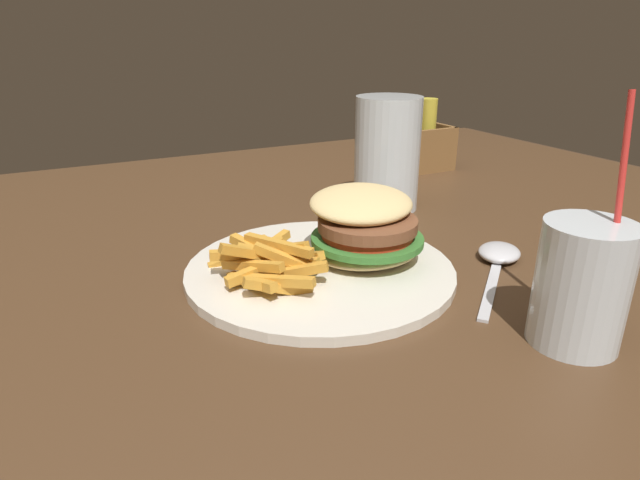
{
  "coord_description": "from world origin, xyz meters",
  "views": [
    {
      "loc": [
        -0.18,
        -0.55,
        1.02
      ],
      "look_at": [
        0.06,
        -0.09,
        0.81
      ],
      "focal_mm": 30.0,
      "sensor_mm": 36.0,
      "label": 1
    }
  ],
  "objects": [
    {
      "name": "juice_glass",
      "position": [
        0.19,
        -0.3,
        0.82
      ],
      "size": [
        0.07,
        0.07,
        0.2
      ],
      "color": "silver",
      "rests_on": "dining_table"
    },
    {
      "name": "beer_glass",
      "position": [
        0.25,
        0.07,
        0.85
      ],
      "size": [
        0.09,
        0.09,
        0.16
      ],
      "color": "silver",
      "rests_on": "dining_table"
    },
    {
      "name": "spoon",
      "position": [
        0.25,
        -0.15,
        0.78
      ],
      "size": [
        0.16,
        0.14,
        0.02
      ],
      "rotation": [
        0.0,
        0.0,
        0.71
      ],
      "color": "silver",
      "rests_on": "dining_table"
    },
    {
      "name": "meal_plate_near",
      "position": [
        0.08,
        -0.09,
        0.8
      ],
      "size": [
        0.28,
        0.28,
        0.09
      ],
      "color": "silver",
      "rests_on": "dining_table"
    },
    {
      "name": "condiment_caddy",
      "position": [
        0.43,
        0.24,
        0.82
      ],
      "size": [
        0.12,
        0.08,
        0.13
      ],
      "color": "brown",
      "rests_on": "dining_table"
    },
    {
      "name": "dining_table",
      "position": [
        0.0,
        0.0,
        0.65
      ],
      "size": [
        1.63,
        1.09,
        0.77
      ],
      "color": "#4C331E",
      "rests_on": "ground_plane"
    }
  ]
}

